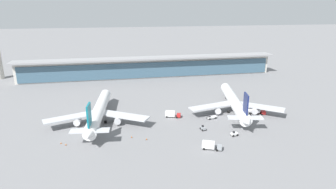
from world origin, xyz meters
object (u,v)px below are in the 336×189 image
Objects in this scene: airliner_centre_stand at (234,102)px; service_truck_by_tail_red at (172,114)px; service_truck_under_wing_grey at (203,128)px; service_truck_at_far_stand_grey at (211,145)px; service_truck_on_taxiway_white at (211,117)px; service_truck_near_nose_red at (256,111)px; safety_cone_charlie at (132,137)px; safety_cone_delta at (146,139)px; safety_cone_alpha at (61,143)px; airliner_left_stand at (99,112)px; safety_cone_bravo at (66,144)px; service_truck_mid_apron_white at (234,134)px.

airliner_centre_stand reaches higher than service_truck_by_tail_red.
service_truck_at_far_stand_grey reaches higher than service_truck_under_wing_grey.
service_truck_under_wing_grey is at bearing -124.67° from service_truck_on_taxiway_white.
service_truck_near_nose_red is at bearing 22.00° from service_truck_under_wing_grey.
service_truck_under_wing_grey is 30.72m from safety_cone_charlie.
service_truck_on_taxiway_white reaches higher than safety_cone_charlie.
safety_cone_delta is at bearing -154.06° from service_truck_on_taxiway_white.
service_truck_at_far_stand_grey is at bearing -110.19° from service_truck_on_taxiway_white.
airliner_left_stand is at bearing 53.77° from safety_cone_alpha.
service_truck_under_wing_grey is 13.85m from service_truck_on_taxiway_white.
service_truck_on_taxiway_white is (-14.20, -6.61, -4.27)m from airliner_centre_stand.
safety_cone_delta is (32.99, -3.11, 0.00)m from safety_cone_alpha.
safety_cone_bravo is (-63.87, -14.62, -0.49)m from service_truck_on_taxiway_white.
safety_cone_delta is at bearing -5.38° from safety_cone_alpha.
service_truck_by_tail_red is at bearing 162.84° from service_truck_on_taxiway_white.
service_truck_mid_apron_white is (-20.24, -20.63, -0.83)m from service_truck_near_nose_red.
service_truck_by_tail_red reaches higher than safety_cone_delta.
airliner_centre_stand reaches higher than safety_cone_charlie.
safety_cone_charlie is (27.35, -0.03, 0.00)m from safety_cone_alpha.
airliner_left_stand reaches higher than service_truck_near_nose_red.
service_truck_under_wing_grey reaches higher than safety_cone_delta.
service_truck_by_tail_red reaches higher than service_truck_near_nose_red.
service_truck_at_far_stand_grey is at bearing -39.97° from airliner_left_stand.
service_truck_on_taxiway_white is at bearing -155.03° from airliner_centre_stand.
safety_cone_delta is (-56.11, -17.17, -1.39)m from service_truck_near_nose_red.
service_truck_on_taxiway_white is at bearing 98.65° from service_truck_mid_apron_white.
service_truck_near_nose_red is 1.28× the size of service_truck_on_taxiway_white.
service_truck_mid_apron_white is at bearing -25.03° from airliner_left_stand.
safety_cone_bravo is at bearing -156.27° from service_truck_by_tail_red.
safety_cone_delta is (-14.93, -21.57, -1.37)m from service_truck_by_tail_red.
service_truck_by_tail_red is 34.93m from service_truck_at_far_stand_grey.
service_truck_under_wing_grey is 56.09m from safety_cone_bravo.
service_truck_mid_apron_white is 16.27m from service_truck_at_far_stand_grey.
airliner_left_stand reaches higher than safety_cone_bravo.
service_truck_mid_apron_white is at bearing -50.07° from service_truck_by_tail_red.
safety_cone_alpha is 1.00× the size of safety_cone_delta.
safety_cone_alpha and safety_cone_charlie have the same top height.
service_truck_near_nose_red is (8.99, -5.46, -3.37)m from airliner_centre_stand.
airliner_centre_stand is 7.85× the size of service_truck_by_tail_red.
service_truck_mid_apron_white is at bearing -134.45° from service_truck_near_nose_red.
service_truck_by_tail_red is (-10.11, 16.95, 0.82)m from service_truck_under_wing_grey.
service_truck_on_taxiway_white is 0.91× the size of service_truck_at_far_stand_grey.
airliner_centre_stand is 28.71m from service_truck_mid_apron_white.
safety_cone_delta is at bearing 174.49° from service_truck_mid_apron_white.
service_truck_at_far_stand_grey is (-33.70, -29.73, -0.02)m from service_truck_near_nose_red.
service_truck_under_wing_grey is 0.41× the size of service_truck_at_far_stand_grey.
service_truck_under_wing_grey is at bearing 81.31° from service_truck_at_far_stand_grey.
safety_cone_delta is (-22.41, 12.56, -1.37)m from service_truck_at_far_stand_grey.
service_truck_near_nose_red is 2.88× the size of service_truck_under_wing_grey.
safety_cone_delta is (30.96, -1.39, 0.00)m from safety_cone_bravo.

